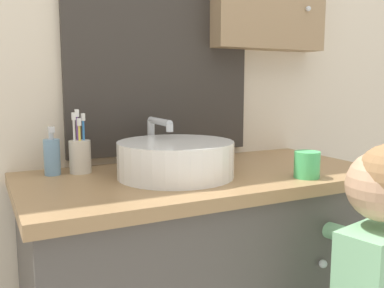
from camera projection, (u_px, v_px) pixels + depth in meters
name	position (u px, v px, depth m)	size (l,w,h in m)	color
wall_back	(170.00, 41.00, 1.52)	(3.20, 0.18, 2.50)	beige
sink_basin	(175.00, 158.00, 1.26)	(0.34, 0.40, 0.16)	white
toothbrush_holder	(80.00, 154.00, 1.30)	(0.07, 0.07, 0.19)	beige
soap_dispenser	(52.00, 156.00, 1.27)	(0.05, 0.05, 0.15)	#6B93B2
drinking_cup	(307.00, 165.00, 1.24)	(0.07, 0.07, 0.08)	#4CC670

